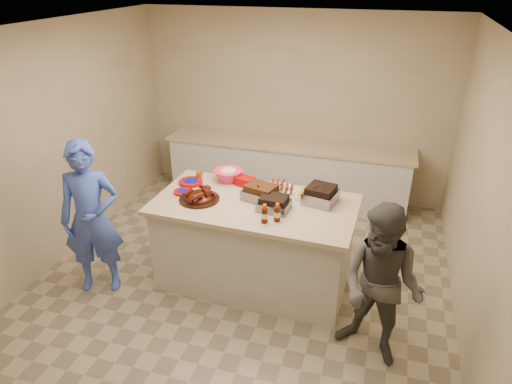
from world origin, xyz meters
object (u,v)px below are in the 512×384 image
(roasting_pan, at_px, (320,202))
(coleslaw_bowl, at_px, (229,181))
(bbq_bottle_b, at_px, (277,221))
(island, at_px, (255,280))
(guest_gray, at_px, (371,353))
(mustard_bottle, at_px, (242,199))
(plastic_cup, at_px, (200,179))
(rib_platter, at_px, (199,200))
(guest_blue, at_px, (104,285))
(bbq_bottle_a, at_px, (264,222))

(roasting_pan, xyz_separation_m, coleslaw_bowl, (-1.10, 0.22, 0.00))
(coleslaw_bowl, distance_m, bbq_bottle_b, 1.05)
(island, height_order, guest_gray, island)
(mustard_bottle, height_order, plastic_cup, mustard_bottle)
(island, bearing_deg, guest_gray, -26.79)
(bbq_bottle_b, relative_size, guest_gray, 0.12)
(rib_platter, height_order, mustard_bottle, rib_platter)
(island, xyz_separation_m, guest_blue, (-1.60, -0.57, 0.00))
(guest_blue, bearing_deg, mustard_bottle, 1.26)
(mustard_bottle, xyz_separation_m, guest_blue, (-1.44, -0.61, -0.99))
(roasting_pan, bearing_deg, bbq_bottle_b, -111.06)
(bbq_bottle_a, relative_size, guest_gray, 0.13)
(rib_platter, xyz_separation_m, roasting_pan, (1.23, 0.31, 0.00))
(roasting_pan, distance_m, plastic_cup, 1.44)
(bbq_bottle_a, xyz_separation_m, plastic_cup, (-0.99, 0.74, 0.00))
(island, distance_m, plastic_cup, 1.32)
(coleslaw_bowl, relative_size, bbq_bottle_b, 1.74)
(plastic_cup, bearing_deg, rib_platter, -67.07)
(bbq_bottle_a, bearing_deg, mustard_bottle, 132.04)
(coleslaw_bowl, height_order, plastic_cup, coleslaw_bowl)
(plastic_cup, bearing_deg, bbq_bottle_a, -36.82)
(roasting_pan, distance_m, mustard_bottle, 0.82)
(bbq_bottle_b, relative_size, guest_blue, 0.11)
(bbq_bottle_a, height_order, mustard_bottle, bbq_bottle_a)
(coleslaw_bowl, distance_m, mustard_bottle, 0.49)
(island, bearing_deg, plastic_cup, 155.63)
(guest_blue, bearing_deg, bbq_bottle_a, -15.04)
(island, bearing_deg, guest_blue, -158.61)
(island, xyz_separation_m, bbq_bottle_a, (0.21, -0.36, 0.99))
(rib_platter, xyz_separation_m, guest_gray, (1.92, -0.62, -0.99))
(coleslaw_bowl, relative_size, mustard_bottle, 3.08)
(island, height_order, rib_platter, rib_platter)
(plastic_cup, bearing_deg, guest_gray, -27.58)
(roasting_pan, bearing_deg, coleslaw_bowl, -179.19)
(bbq_bottle_a, xyz_separation_m, guest_blue, (-1.80, -0.21, -0.99))
(plastic_cup, xyz_separation_m, guest_gray, (2.13, -1.11, -0.99))
(rib_platter, height_order, roasting_pan, rib_platter)
(bbq_bottle_b, xyz_separation_m, mustard_bottle, (-0.47, 0.34, 0.00))
(rib_platter, xyz_separation_m, plastic_cup, (-0.21, 0.49, 0.00))
(rib_platter, height_order, plastic_cup, rib_platter)
(island, xyz_separation_m, rib_platter, (-0.57, -0.11, 0.99))
(coleslaw_bowl, bearing_deg, rib_platter, -103.56)
(bbq_bottle_b, height_order, guest_blue, bbq_bottle_b)
(island, distance_m, coleslaw_bowl, 1.17)
(bbq_bottle_a, bearing_deg, rib_platter, 162.13)
(rib_platter, relative_size, coleslaw_bowl, 1.30)
(island, height_order, plastic_cup, plastic_cup)
(roasting_pan, distance_m, bbq_bottle_a, 0.72)
(coleslaw_bowl, bearing_deg, roasting_pan, -11.58)
(rib_platter, bearing_deg, bbq_bottle_a, -17.87)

